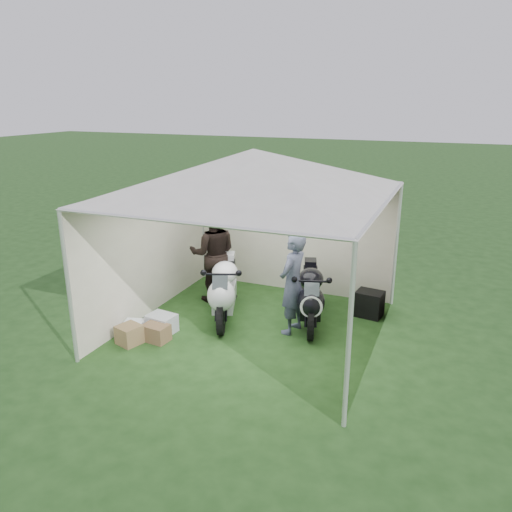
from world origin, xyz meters
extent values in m
plane|color=#1D3E16|center=(0.00, 0.00, 0.00)|extent=(80.00, 80.00, 0.00)
cylinder|color=silver|center=(-2.00, -2.00, 1.15)|extent=(0.06, 0.06, 2.30)
cylinder|color=silver|center=(2.00, -2.00, 1.15)|extent=(0.06, 0.06, 2.30)
cylinder|color=silver|center=(-2.00, 2.00, 1.15)|extent=(0.06, 0.06, 2.30)
cylinder|color=silver|center=(2.00, 2.00, 1.15)|extent=(0.06, 0.06, 2.30)
cube|color=beige|center=(0.00, 2.00, 1.15)|extent=(4.00, 0.02, 2.30)
cube|color=beige|center=(-2.00, 0.00, 1.15)|extent=(0.02, 4.00, 2.30)
cube|color=beige|center=(2.00, 0.00, 1.15)|extent=(0.02, 4.00, 2.30)
pyramid|color=silver|center=(0.00, 0.00, 2.65)|extent=(5.66, 5.66, 0.70)
cube|color=#99A5B7|center=(-1.65, 1.98, 1.85)|extent=(0.22, 0.02, 0.28)
cube|color=#99A5B7|center=(-1.30, 1.98, 1.85)|extent=(0.22, 0.02, 0.28)
cube|color=#99A5B7|center=(-0.95, 1.98, 1.85)|extent=(0.22, 0.01, 0.28)
cube|color=#99A5B7|center=(-0.60, 1.98, 1.85)|extent=(0.22, 0.01, 0.28)
cube|color=#99A5B7|center=(-1.65, 1.98, 1.55)|extent=(0.22, 0.02, 0.28)
cube|color=#99A5B7|center=(-1.30, 1.98, 1.55)|extent=(0.22, 0.01, 0.28)
cube|color=#99A5B7|center=(-0.95, 1.98, 1.55)|extent=(0.22, 0.02, 0.28)
cube|color=#99A5B7|center=(-0.60, 1.98, 1.55)|extent=(0.22, 0.01, 0.28)
cylinder|color=#D8590C|center=(0.20, 1.97, 1.95)|extent=(3.20, 0.02, 0.02)
cylinder|color=black|center=(-0.43, -0.36, 0.31)|extent=(0.31, 0.62, 0.62)
cylinder|color=black|center=(-0.93, 0.99, 0.31)|extent=(0.36, 0.63, 0.62)
cube|color=white|center=(-0.66, 0.27, 0.39)|extent=(0.67, 1.04, 0.31)
ellipsoid|color=white|center=(-0.47, -0.26, 0.64)|extent=(0.65, 0.74, 0.52)
ellipsoid|color=white|center=(-0.70, 0.37, 0.81)|extent=(0.65, 0.75, 0.36)
cube|color=black|center=(-0.84, 0.75, 0.74)|extent=(0.47, 0.67, 0.14)
cube|color=white|center=(-0.96, 1.07, 0.83)|extent=(0.32, 0.37, 0.19)
cube|color=black|center=(-0.81, 0.66, 0.57)|extent=(0.30, 0.57, 0.10)
cube|color=#3F474C|center=(-0.42, -0.38, 0.91)|extent=(0.28, 0.23, 0.22)
cylinder|color=black|center=(0.99, 0.01, 0.30)|extent=(0.27, 0.59, 0.59)
cylinder|color=black|center=(0.58, 1.33, 0.30)|extent=(0.32, 0.61, 0.59)
cube|color=black|center=(0.80, 0.62, 0.37)|extent=(0.60, 0.99, 0.30)
ellipsoid|color=black|center=(0.96, 0.10, 0.61)|extent=(0.60, 0.70, 0.49)
ellipsoid|color=black|center=(0.77, 0.72, 0.77)|extent=(0.59, 0.71, 0.35)
cube|color=black|center=(0.65, 1.09, 0.71)|extent=(0.42, 0.64, 0.14)
cube|color=black|center=(0.56, 1.40, 0.79)|extent=(0.29, 0.35, 0.18)
cube|color=maroon|center=(0.68, 1.00, 0.54)|extent=(0.25, 0.55, 0.10)
cube|color=#3F474C|center=(0.99, -0.01, 0.87)|extent=(0.27, 0.21, 0.21)
cylinder|color=white|center=(1.02, -0.10, 0.61)|extent=(0.35, 0.12, 0.36)
cube|color=#0E44B3|center=(0.55, 1.42, 0.14)|extent=(0.42, 0.33, 0.28)
imported|color=black|center=(-1.20, 0.92, 0.93)|extent=(1.11, 1.02, 1.86)
imported|color=slate|center=(0.62, 0.17, 0.85)|extent=(0.51, 0.68, 1.71)
cube|color=black|center=(1.70, 1.29, 0.23)|extent=(0.51, 0.43, 0.46)
cube|color=#B0B3B9|center=(-1.38, -0.68, 0.15)|extent=(0.50, 0.41, 0.30)
cube|color=olive|center=(-1.62, -1.22, 0.15)|extent=(0.42, 0.42, 0.30)
cube|color=silver|center=(-1.75, -0.93, 0.12)|extent=(0.37, 0.34, 0.23)
cube|color=brown|center=(-1.29, -0.98, 0.14)|extent=(0.44, 0.34, 0.27)
camera|label=1|loc=(2.95, -7.07, 3.74)|focal=35.00mm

